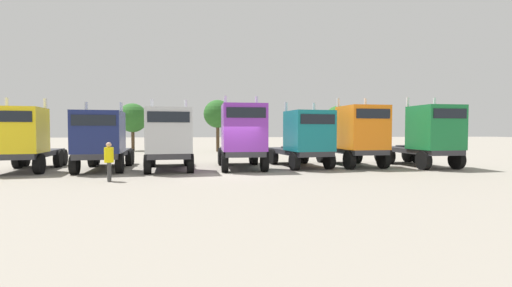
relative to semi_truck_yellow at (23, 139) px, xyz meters
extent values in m
plane|color=gray|center=(11.56, -2.02, -1.84)|extent=(200.00, 200.00, 0.00)
cube|color=#333338|center=(-0.18, 1.11, -0.88)|extent=(3.10, 6.12, 0.30)
cube|color=yellow|center=(0.10, -0.63, 0.47)|extent=(2.74, 2.67, 2.40)
cube|color=black|center=(0.29, -1.80, 1.15)|extent=(2.08, 0.37, 0.55)
cylinder|color=silver|center=(0.83, 0.81, 0.77)|extent=(0.21, 0.21, 3.00)
cylinder|color=silver|center=(-1.04, 0.51, 0.77)|extent=(0.21, 0.21, 3.00)
cylinder|color=#333338|center=(-0.38, 2.38, -0.67)|extent=(1.26, 1.26, 0.12)
cylinder|color=black|center=(1.26, -0.91, -1.31)|extent=(0.51, 1.10, 1.06)
cylinder|color=black|center=(0.70, 2.59, -1.31)|extent=(0.51, 1.10, 1.06)
cylinder|color=black|center=(-1.47, 2.24, -1.31)|extent=(0.51, 1.10, 1.06)
cylinder|color=black|center=(0.52, 3.68, -1.31)|extent=(0.51, 1.10, 1.06)
cylinder|color=black|center=(-1.65, 3.33, -1.31)|extent=(0.51, 1.10, 1.06)
cube|color=#333338|center=(3.95, 1.33, -0.90)|extent=(2.98, 6.59, 0.30)
cube|color=navy|center=(4.19, -0.56, 0.37)|extent=(2.70, 2.82, 2.25)
cube|color=black|center=(4.35, -1.84, 0.97)|extent=(2.09, 0.30, 0.55)
cylinder|color=silver|center=(4.95, 0.96, 0.67)|extent=(0.20, 0.20, 2.85)
cylinder|color=silver|center=(3.06, 0.73, 0.67)|extent=(0.20, 0.20, 2.85)
cylinder|color=#333338|center=(3.77, 2.72, -0.69)|extent=(1.23, 1.23, 0.12)
cylinder|color=black|center=(5.35, -0.99, -1.32)|extent=(0.48, 1.07, 1.04)
cylinder|color=black|center=(3.17, -1.27, -1.32)|extent=(0.48, 1.07, 1.04)
cylinder|color=black|center=(4.84, 3.04, -1.32)|extent=(0.48, 1.07, 1.04)
cylinder|color=black|center=(2.66, 2.76, -1.32)|extent=(0.48, 1.07, 1.04)
cylinder|color=black|center=(4.70, 4.13, -1.32)|extent=(0.48, 1.07, 1.04)
cylinder|color=black|center=(2.52, 3.85, -1.32)|extent=(0.48, 1.07, 1.04)
cube|color=#333338|center=(7.69, 0.99, -0.90)|extent=(2.98, 6.44, 0.30)
cube|color=#B7BABF|center=(7.92, -0.81, 0.46)|extent=(2.71, 2.85, 2.41)
cube|color=black|center=(8.09, -2.10, 1.14)|extent=(2.09, 0.31, 0.55)
cylinder|color=silver|center=(8.68, 0.72, 0.76)|extent=(0.20, 0.20, 3.01)
cylinder|color=silver|center=(6.80, 0.48, 0.76)|extent=(0.20, 0.20, 3.01)
cylinder|color=#333338|center=(7.51, 2.35, -0.69)|extent=(1.23, 1.23, 0.12)
cylinder|color=black|center=(9.09, -1.25, -1.32)|extent=(0.48, 1.08, 1.04)
cylinder|color=black|center=(6.91, -1.53, -1.32)|extent=(0.48, 1.08, 1.04)
cylinder|color=black|center=(8.59, 2.63, -1.32)|extent=(0.48, 1.08, 1.04)
cylinder|color=black|center=(6.40, 2.34, -1.32)|extent=(0.48, 1.08, 1.04)
cylinder|color=black|center=(8.44, 3.72, -1.32)|extent=(0.48, 1.08, 1.04)
cylinder|color=black|center=(6.26, 3.43, -1.32)|extent=(0.48, 1.08, 1.04)
cube|color=#333338|center=(11.95, 1.24, -0.84)|extent=(2.43, 6.21, 0.30)
cube|color=purple|center=(12.02, -0.58, 0.62)|extent=(2.49, 2.58, 2.62)
cube|color=black|center=(12.07, -1.84, 1.40)|extent=(2.10, 0.12, 0.55)
cylinder|color=silver|center=(12.92, 0.85, 0.92)|extent=(0.19, 0.19, 3.22)
cylinder|color=silver|center=(11.02, 0.78, 0.92)|extent=(0.19, 0.19, 3.22)
cylinder|color=#333338|center=(11.90, 2.59, -0.63)|extent=(1.14, 1.14, 0.12)
cylinder|color=black|center=(13.14, -1.08, -1.29)|extent=(0.39, 1.11, 1.10)
cylinder|color=black|center=(10.95, -1.16, -1.29)|extent=(0.39, 1.11, 1.10)
cylinder|color=black|center=(13.00, 2.75, -1.29)|extent=(0.39, 1.11, 1.10)
cylinder|color=black|center=(10.80, 2.66, -1.29)|extent=(0.39, 1.11, 1.10)
cylinder|color=black|center=(12.96, 3.85, -1.29)|extent=(0.39, 1.11, 1.10)
cylinder|color=black|center=(10.76, 3.76, -1.29)|extent=(0.39, 1.11, 1.10)
cube|color=#333338|center=(15.63, 1.73, -0.90)|extent=(3.20, 6.25, 0.30)
cube|color=#14727A|center=(15.95, -0.07, 0.43)|extent=(2.76, 2.69, 2.37)
cube|color=black|center=(16.15, -1.22, 1.09)|extent=(2.08, 0.40, 0.55)
cylinder|color=silver|center=(16.66, 1.38, 0.73)|extent=(0.21, 0.21, 2.97)
cylinder|color=silver|center=(14.78, 1.05, 0.73)|extent=(0.21, 0.21, 2.97)
cylinder|color=#333338|center=(15.40, 3.02, -0.69)|extent=(1.27, 1.27, 0.12)
cylinder|color=black|center=(17.11, -0.32, -1.32)|extent=(0.52, 1.08, 1.03)
cylinder|color=black|center=(14.94, -0.71, -1.32)|extent=(0.52, 1.08, 1.03)
cylinder|color=black|center=(16.47, 3.28, -1.32)|extent=(0.52, 1.08, 1.03)
cylinder|color=black|center=(14.31, 2.89, -1.32)|extent=(0.52, 1.08, 1.03)
cylinder|color=black|center=(16.28, 4.36, -1.32)|extent=(0.52, 1.08, 1.03)
cylinder|color=black|center=(14.12, 3.98, -1.32)|extent=(0.52, 1.08, 1.03)
cube|color=#333338|center=(19.20, 1.70, -0.83)|extent=(2.65, 5.84, 0.30)
cube|color=orange|center=(19.33, 0.13, 0.63)|extent=(2.60, 2.71, 2.63)
cube|color=black|center=(19.43, -1.14, 1.42)|extent=(2.10, 0.21, 0.55)
cylinder|color=silver|center=(20.16, 1.62, 0.93)|extent=(0.19, 0.19, 3.23)
cylinder|color=silver|center=(18.26, 1.46, 0.93)|extent=(0.19, 0.19, 3.23)
cylinder|color=#333338|center=(19.10, 2.95, -0.62)|extent=(1.19, 1.19, 0.12)
cylinder|color=black|center=(20.47, -0.34, -1.28)|extent=(0.44, 1.13, 1.10)
cylinder|color=black|center=(18.28, -0.52, -1.28)|extent=(0.44, 1.13, 1.10)
cylinder|color=black|center=(20.19, 3.03, -1.28)|extent=(0.44, 1.13, 1.10)
cylinder|color=black|center=(18.00, 2.85, -1.28)|extent=(0.44, 1.13, 1.10)
cylinder|color=black|center=(20.10, 4.12, -1.28)|extent=(0.44, 1.13, 1.10)
cylinder|color=black|center=(17.91, 3.94, -1.28)|extent=(0.44, 1.13, 1.10)
cube|color=#333338|center=(23.38, 1.04, -0.83)|extent=(2.60, 6.06, 0.30)
cube|color=#197238|center=(23.50, -0.73, 0.63)|extent=(2.56, 2.54, 2.61)
cube|color=black|center=(23.58, -1.93, 1.41)|extent=(2.10, 0.18, 0.55)
cylinder|color=silver|center=(24.35, 0.67, 0.93)|extent=(0.19, 0.19, 3.21)
cylinder|color=silver|center=(22.46, 0.54, 0.93)|extent=(0.19, 0.19, 3.21)
cylinder|color=#333338|center=(23.29, 2.34, -0.62)|extent=(1.17, 1.17, 0.12)
cylinder|color=black|center=(24.63, -1.14, -1.28)|extent=(0.43, 1.13, 1.11)
cylinder|color=black|center=(22.44, -1.29, -1.28)|extent=(0.43, 1.13, 1.11)
cylinder|color=black|center=(24.38, 2.47, -1.28)|extent=(0.43, 1.13, 1.11)
cylinder|color=black|center=(22.19, 2.32, -1.28)|extent=(0.43, 1.13, 1.11)
cylinder|color=black|center=(24.31, 3.57, -1.28)|extent=(0.43, 1.13, 1.11)
cylinder|color=black|center=(22.11, 3.42, -1.28)|extent=(0.43, 1.13, 1.11)
cylinder|color=#3E3E3E|center=(5.66, -3.90, -1.41)|extent=(0.21, 0.21, 0.86)
cylinder|color=#3E3E3E|center=(5.76, -4.16, -1.41)|extent=(0.21, 0.21, 0.86)
cylinder|color=yellow|center=(5.71, -4.03, -0.64)|extent=(0.51, 0.51, 0.68)
sphere|color=tan|center=(5.71, -4.03, -0.18)|extent=(0.23, 0.23, 0.23)
cylinder|color=#4C3823|center=(1.05, 20.27, -0.63)|extent=(0.36, 0.36, 2.41)
sphere|color=#286023|center=(1.05, 20.27, 1.88)|extent=(3.27, 3.27, 3.27)
cylinder|color=#4C3823|center=(10.59, 17.70, -0.40)|extent=(0.36, 0.36, 2.88)
sphere|color=#286023|center=(10.59, 17.70, 2.25)|extent=(3.03, 3.03, 3.03)
cylinder|color=#4C3823|center=(24.62, 19.04, -0.76)|extent=(0.36, 0.36, 2.15)
sphere|color=#286023|center=(24.62, 19.04, 1.66)|extent=(3.36, 3.36, 3.36)
camera|label=1|loc=(10.55, -20.15, 0.45)|focal=24.34mm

